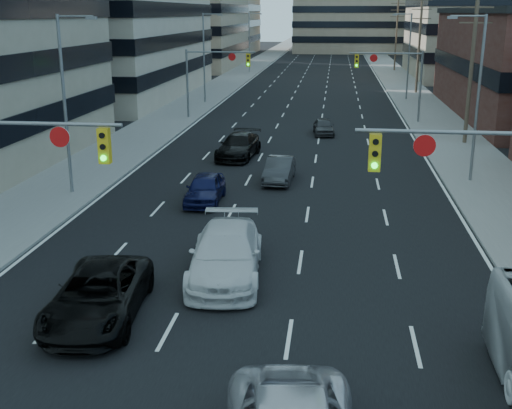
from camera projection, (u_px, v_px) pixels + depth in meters
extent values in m
cube|color=black|center=(323.00, 56.00, 136.66)|extent=(18.00, 300.00, 0.02)
cube|color=slate|center=(269.00, 56.00, 137.98)|extent=(5.00, 300.00, 0.15)
cube|color=slate|center=(377.00, 57.00, 135.30)|extent=(5.00, 300.00, 0.15)
cube|color=gray|center=(178.00, 19.00, 108.63)|extent=(20.00, 30.00, 16.00)
cube|color=gray|center=(493.00, 27.00, 91.81)|extent=(22.00, 28.00, 14.00)
cube|color=#ADA089|center=(202.00, 8.00, 146.54)|extent=(24.00, 24.00, 20.00)
cube|color=gray|center=(480.00, 28.00, 131.21)|extent=(22.00, 22.00, 12.00)
cylinder|color=slate|center=(20.00, 123.00, 19.81)|extent=(6.50, 0.12, 0.12)
cube|color=gold|center=(104.00, 146.00, 19.68)|extent=(0.35, 0.28, 1.10)
cylinder|color=black|center=(102.00, 136.00, 19.43)|extent=(0.18, 0.06, 0.18)
cylinder|color=black|center=(103.00, 147.00, 19.53)|extent=(0.18, 0.06, 0.18)
cylinder|color=#0CE526|center=(103.00, 158.00, 19.63)|extent=(0.18, 0.06, 0.18)
cylinder|color=white|center=(60.00, 137.00, 19.75)|extent=(0.64, 0.06, 0.64)
cylinder|color=slate|center=(470.00, 133.00, 18.24)|extent=(6.50, 0.12, 0.12)
cube|color=gold|center=(375.00, 153.00, 18.73)|extent=(0.35, 0.28, 1.10)
cylinder|color=black|center=(376.00, 142.00, 18.48)|extent=(0.18, 0.06, 0.18)
cylinder|color=black|center=(375.00, 154.00, 18.58)|extent=(0.18, 0.06, 0.18)
cylinder|color=#0CE526|center=(374.00, 166.00, 18.68)|extent=(0.18, 0.06, 0.18)
cylinder|color=white|center=(425.00, 146.00, 18.47)|extent=(0.64, 0.06, 0.64)
cylinder|color=slate|center=(187.00, 85.00, 56.16)|extent=(0.18, 0.18, 6.00)
cylinder|color=slate|center=(221.00, 52.00, 55.01)|extent=(6.00, 0.12, 0.12)
cube|color=gold|center=(248.00, 60.00, 54.91)|extent=(0.35, 0.28, 1.10)
cylinder|color=black|center=(248.00, 56.00, 54.66)|extent=(0.18, 0.06, 0.18)
cylinder|color=black|center=(248.00, 60.00, 54.76)|extent=(0.18, 0.06, 0.18)
cylinder|color=#0CE526|center=(248.00, 64.00, 54.86)|extent=(0.18, 0.06, 0.18)
cylinder|color=white|center=(232.00, 57.00, 54.98)|extent=(0.64, 0.06, 0.64)
cylinder|color=slate|center=(420.00, 88.00, 53.83)|extent=(0.18, 0.18, 6.00)
cylinder|color=slate|center=(386.00, 53.00, 53.38)|extent=(6.00, 0.12, 0.12)
cube|color=gold|center=(357.00, 61.00, 53.84)|extent=(0.35, 0.28, 1.10)
cylinder|color=black|center=(357.00, 57.00, 53.59)|extent=(0.18, 0.06, 0.18)
cylinder|color=black|center=(357.00, 61.00, 53.69)|extent=(0.18, 0.06, 0.18)
cylinder|color=#0CE526|center=(357.00, 65.00, 53.79)|extent=(0.18, 0.06, 0.18)
cylinder|color=white|center=(374.00, 58.00, 53.58)|extent=(0.64, 0.06, 0.64)
cylinder|color=#4C3D2D|center=(472.00, 66.00, 44.30)|extent=(0.28, 0.28, 11.00)
cube|color=#4C3D2D|center=(477.00, 7.00, 43.18)|extent=(2.20, 0.10, 0.10)
cube|color=#4C3D2D|center=(476.00, 23.00, 43.47)|extent=(2.20, 0.10, 0.10)
cylinder|color=#4C3D2D|center=(419.00, 45.00, 72.82)|extent=(0.28, 0.28, 11.00)
cube|color=#4C3D2D|center=(422.00, 0.00, 71.41)|extent=(2.20, 0.10, 0.10)
cube|color=#4C3D2D|center=(422.00, 9.00, 71.70)|extent=(2.20, 0.10, 0.10)
cube|color=#4C3D2D|center=(421.00, 18.00, 71.99)|extent=(2.20, 0.10, 0.10)
cylinder|color=#4C3D2D|center=(396.00, 36.00, 101.34)|extent=(0.28, 0.28, 11.00)
cube|color=#4C3D2D|center=(398.00, 3.00, 99.93)|extent=(2.20, 0.10, 0.10)
cube|color=#4C3D2D|center=(398.00, 10.00, 100.21)|extent=(2.20, 0.10, 0.10)
cube|color=#4C3D2D|center=(397.00, 17.00, 100.50)|extent=(2.20, 0.10, 0.10)
cylinder|color=slate|center=(65.00, 108.00, 32.02)|extent=(0.16, 0.16, 9.00)
cylinder|color=slate|center=(75.00, 16.00, 30.65)|extent=(1.80, 0.10, 0.10)
cube|color=slate|center=(91.00, 18.00, 30.58)|extent=(0.50, 0.22, 0.14)
cylinder|color=slate|center=(204.00, 59.00, 65.29)|extent=(0.16, 0.16, 9.00)
cylinder|color=slate|center=(212.00, 14.00, 63.92)|extent=(1.80, 0.10, 0.10)
cube|color=slate|center=(220.00, 15.00, 63.85)|extent=(0.50, 0.22, 0.14)
cylinder|color=slate|center=(249.00, 43.00, 98.56)|extent=(0.16, 0.16, 9.00)
cylinder|color=slate|center=(255.00, 13.00, 97.19)|extent=(1.80, 0.10, 0.10)
cube|color=slate|center=(260.00, 14.00, 97.12)|extent=(0.50, 0.22, 0.14)
cylinder|color=slate|center=(478.00, 101.00, 34.33)|extent=(0.16, 0.16, 9.00)
cylinder|color=slate|center=(468.00, 16.00, 33.17)|extent=(1.80, 0.10, 0.10)
cube|color=slate|center=(452.00, 18.00, 33.29)|extent=(0.50, 0.22, 0.14)
cylinder|color=slate|center=(409.00, 57.00, 67.60)|extent=(0.16, 0.16, 9.00)
cylinder|color=slate|center=(403.00, 14.00, 66.44)|extent=(1.80, 0.10, 0.10)
cube|color=slate|center=(395.00, 15.00, 66.56)|extent=(0.50, 0.22, 0.14)
imported|color=black|center=(98.00, 295.00, 19.64)|extent=(3.03, 5.76, 1.54)
imported|color=silver|center=(226.00, 254.00, 22.70)|extent=(2.95, 6.22, 1.75)
imported|color=#0E1038|center=(205.00, 188.00, 31.75)|extent=(1.79, 4.23, 1.43)
imported|color=#2D2D2F|center=(279.00, 170.00, 35.66)|extent=(1.60, 4.17, 1.36)
imported|color=black|center=(239.00, 146.00, 41.52)|extent=(2.68, 5.49, 1.54)
imported|color=#333335|center=(324.00, 127.00, 49.40)|extent=(1.83, 3.81, 1.26)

